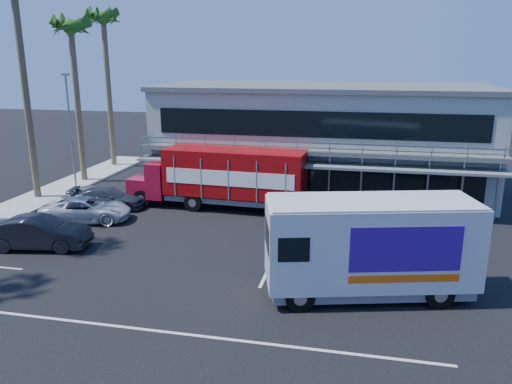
# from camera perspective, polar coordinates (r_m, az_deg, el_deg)

# --- Properties ---
(ground) EXTENTS (120.00, 120.00, 0.00)m
(ground) POSITION_cam_1_polar(r_m,az_deg,el_deg) (23.02, -3.49, -8.29)
(ground) COLOR black
(ground) RESTS_ON ground
(building) EXTENTS (22.40, 12.00, 7.30)m
(building) POSITION_cam_1_polar(r_m,az_deg,el_deg) (35.79, 7.53, 6.21)
(building) COLOR #A3A799
(building) RESTS_ON ground
(curb_strip) EXTENTS (3.00, 32.00, 0.16)m
(curb_strip) POSITION_cam_1_polar(r_m,az_deg,el_deg) (34.72, -25.25, -1.46)
(curb_strip) COLOR #A5A399
(curb_strip) RESTS_ON ground
(palm_e) EXTENTS (2.80, 2.80, 12.25)m
(palm_e) POSITION_cam_1_polar(r_m,az_deg,el_deg) (39.12, -20.35, 16.36)
(palm_e) COLOR brown
(palm_e) RESTS_ON ground
(palm_f) EXTENTS (2.80, 2.80, 13.25)m
(palm_f) POSITION_cam_1_polar(r_m,az_deg,el_deg) (44.12, -17.00, 17.57)
(palm_f) COLOR brown
(palm_f) RESTS_ON ground
(light_pole_far) EXTENTS (0.50, 0.25, 8.09)m
(light_pole_far) POSITION_cam_1_polar(r_m,az_deg,el_deg) (37.42, -20.46, 7.09)
(light_pole_far) COLOR gray
(light_pole_far) RESTS_ON ground
(red_truck) EXTENTS (11.26, 3.22, 3.75)m
(red_truck) POSITION_cam_1_polar(r_m,az_deg,el_deg) (30.83, -3.75, 1.85)
(red_truck) COLOR maroon
(red_truck) RESTS_ON ground
(white_van) EXTENTS (8.45, 4.69, 3.91)m
(white_van) POSITION_cam_1_polar(r_m,az_deg,el_deg) (19.94, 12.89, -6.01)
(white_van) COLOR silver
(white_van) RESTS_ON ground
(parked_car_b) EXTENTS (5.10, 2.54, 1.61)m
(parked_car_b) POSITION_cam_1_polar(r_m,az_deg,el_deg) (26.78, -23.55, -4.31)
(parked_car_b) COLOR black
(parked_car_b) RESTS_ON ground
(parked_car_c) EXTENTS (5.39, 3.42, 1.38)m
(parked_car_c) POSITION_cam_1_polar(r_m,az_deg,el_deg) (30.25, -18.84, -1.90)
(parked_car_c) COLOR silver
(parked_car_c) RESTS_ON ground
(parked_car_d) EXTENTS (4.80, 2.59, 1.32)m
(parked_car_d) POSITION_cam_1_polar(r_m,az_deg,el_deg) (32.34, -16.60, -0.69)
(parked_car_d) COLOR #2A2F38
(parked_car_d) RESTS_ON ground
(parked_car_e) EXTENTS (4.12, 2.44, 1.31)m
(parked_car_e) POSITION_cam_1_polar(r_m,az_deg,el_deg) (33.11, -18.00, -0.45)
(parked_car_e) COLOR slate
(parked_car_e) RESTS_ON ground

